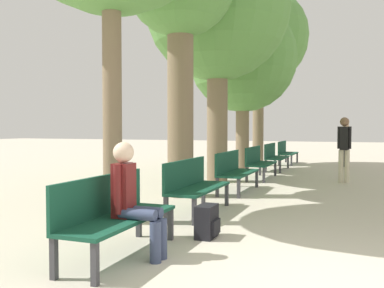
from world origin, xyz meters
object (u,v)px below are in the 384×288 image
Objects in this scene: bench_row_5 at (286,151)px; bench_row_2 at (234,169)px; tree_row_3 at (243,59)px; bench_row_1 at (193,183)px; bench_row_3 at (258,161)px; backpack at (207,222)px; tree_row_4 at (259,38)px; tree_row_2 at (218,10)px; person_seated at (133,197)px; bench_row_4 at (274,155)px; pedestrian_near at (344,145)px; pedestrian_far at (346,141)px; bench_row_0 at (112,211)px.

bench_row_2 is at bearing -90.00° from bench_row_5.
bench_row_1 is at bearing -82.64° from tree_row_3.
bench_row_3 and bench_row_5 have the same top height.
bench_row_3 reaches higher than backpack.
tree_row_2 is at bearing -90.00° from tree_row_4.
tree_row_3 is 9.73m from person_seated.
person_seated is 2.99× the size of backpack.
tree_row_2 is 5.02m from tree_row_4.
bench_row_2 is at bearing -90.00° from bench_row_4.
pedestrian_far is at bearing 90.66° from pedestrian_near.
bench_row_1 is 10.10m from bench_row_5.
bench_row_2 is 4.31m from tree_row_2.
bench_row_5 reaches higher than backpack.
bench_row_2 is 5.04m from person_seated.
tree_row_4 is at bearing -129.85° from bench_row_5.
bench_row_5 is at bearing 170.33° from pedestrian_far.
tree_row_2 is at bearing -98.15° from bench_row_5.
tree_row_3 is (-0.87, -3.39, 3.08)m from bench_row_5.
bench_row_5 is (0.00, 5.05, 0.00)m from bench_row_3.
tree_row_2 is at bearing 102.09° from bench_row_1.
tree_row_4 reaches higher than bench_row_4.
bench_row_0 is 1.05× the size of pedestrian_near.
tree_row_3 is at bearing 90.00° from tree_row_2.
bench_row_4 and bench_row_5 have the same top height.
pedestrian_near is at bearing -29.41° from tree_row_3.
bench_row_4 is (0.00, 2.52, 0.00)m from bench_row_3.
tree_row_3 is (-0.87, 9.23, 3.08)m from bench_row_0.
bench_row_2 is 3.34m from pedestrian_near.
tree_row_3 reaches higher than bench_row_3.
bench_row_5 is 4.18× the size of backpack.
bench_row_0 is 7.83m from pedestrian_near.
pedestrian_far reaches higher than backpack.
bench_row_3 is at bearing -114.99° from pedestrian_far.
bench_row_3 is at bearing 90.00° from bench_row_1.
bench_row_0 and bench_row_4 have the same top height.
bench_row_1 reaches higher than backpack.
bench_row_3 is 5.87m from tree_row_4.
bench_row_2 is 2.52m from bench_row_3.
bench_row_2 is 1.40× the size of person_seated.
bench_row_5 is 0.28× the size of tree_row_2.
pedestrian_near is (3.10, -1.75, -2.62)m from tree_row_3.
pedestrian_near is (3.10, 0.91, -3.49)m from tree_row_2.
bench_row_4 is 9.03m from backpack.
bench_row_4 is 4.18× the size of backpack.
tree_row_3 is at bearing -104.35° from bench_row_5.
tree_row_2 is at bearing -90.00° from tree_row_3.
pedestrian_near is at bearing -66.49° from bench_row_5.
pedestrian_near is at bearing 47.47° from bench_row_2.
person_seated reaches higher than bench_row_3.
backpack is at bearing -79.59° from bench_row_2.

